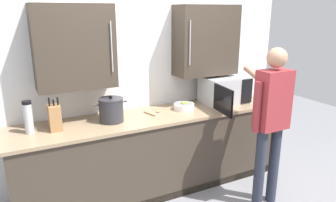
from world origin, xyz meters
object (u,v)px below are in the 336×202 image
Objects in this scene: thermos_flask at (28,117)px; stock_pot at (111,110)px; person_figure at (271,115)px; fruit_bowl at (184,106)px; knife_block at (55,117)px; microwave_oven at (223,90)px; wooden_spoon at (154,112)px.

stock_pot is at bearing -2.16° from thermos_flask.
person_figure reaches higher than stock_pot.
thermos_flask is (-1.67, 0.02, 0.12)m from fruit_bowl.
thermos_flask is (-0.23, 0.02, 0.03)m from knife_block.
microwave_oven reaches higher than thermos_flask.
thermos_flask is at bearing -179.09° from wooden_spoon.
microwave_oven is at bearing 0.88° from knife_block.
microwave_oven is 2.31× the size of knife_block.
person_figure is (0.91, -0.86, 0.09)m from wooden_spoon.
microwave_oven reaches higher than wooden_spoon.
microwave_oven reaches higher than fruit_bowl.
knife_block is 0.20× the size of person_figure.
stock_pot is (-0.51, -0.05, 0.12)m from wooden_spoon.
knife_block is at bearing -177.72° from wooden_spoon.
fruit_bowl is (-0.57, -0.03, -0.12)m from microwave_oven.
person_figure is at bearing -22.45° from knife_block.
stock_pot is 1.48× the size of fruit_bowl.
microwave_oven is 0.86m from person_figure.
person_figure is (1.99, -0.82, -0.03)m from knife_block.
thermos_flask is at bearing 179.42° from fruit_bowl.
thermos_flask is at bearing -179.76° from microwave_oven.
thermos_flask reaches higher than stock_pot.
wooden_spoon is at bearing 136.58° from person_figure.
microwave_oven is 2.44× the size of thermos_flask.
stock_pot is at bearing -179.17° from fruit_bowl.
thermos_flask is 0.19× the size of person_figure.
knife_block is at bearing 179.20° from stock_pot.
person_figure reaches higher than thermos_flask.
fruit_bowl is at bearing 0.83° from stock_pot.
fruit_bowl is 1.68m from thermos_flask.
knife_block is at bearing -179.12° from microwave_oven.
thermos_flask reaches higher than wooden_spoon.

